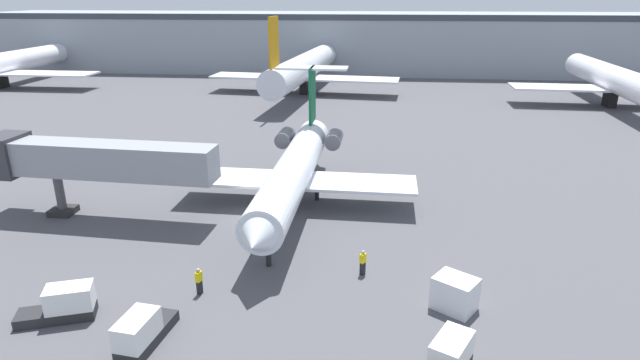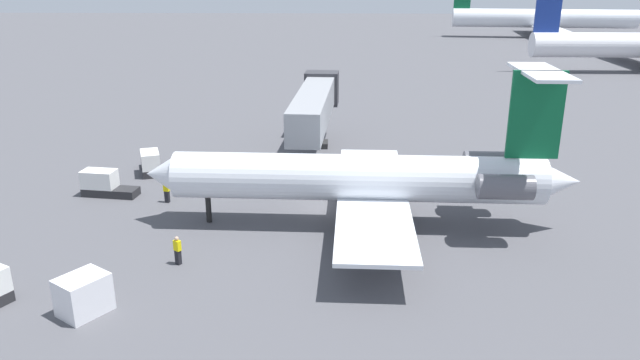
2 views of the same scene
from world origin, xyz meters
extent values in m
cube|color=#4C4C51|center=(0.00, 0.00, -0.05)|extent=(400.00, 400.00, 0.10)
cylinder|color=silver|center=(3.28, 1.87, 3.26)|extent=(3.53, 23.40, 2.96)
cone|color=silver|center=(2.97, -10.59, 3.26)|extent=(2.87, 2.27, 2.81)
cone|color=silver|center=(3.59, 14.44, 3.26)|extent=(2.58, 2.66, 2.52)
cube|color=silver|center=(8.70, 2.74, 2.08)|extent=(9.12, 4.62, 0.24)
cube|color=silver|center=(-2.09, 3.00, 2.08)|extent=(9.12, 4.62, 0.24)
cylinder|color=#595960|center=(5.88, 10.48, 3.66)|extent=(1.58, 3.24, 1.50)
cylinder|color=#595960|center=(1.12, 10.60, 3.66)|extent=(1.58, 3.24, 1.50)
cube|color=#0C5933|center=(3.54, 12.54, 7.43)|extent=(0.32, 3.20, 5.39)
cube|color=silver|center=(3.54, 12.54, 10.02)|extent=(6.86, 2.57, 0.20)
cylinder|color=black|center=(3.04, -7.80, 0.89)|extent=(0.36, 0.36, 1.78)
cylinder|color=black|center=(4.93, 3.83, 0.89)|extent=(0.36, 0.36, 1.78)
cylinder|color=black|center=(1.73, 3.91, 0.89)|extent=(0.36, 0.36, 1.78)
cube|color=gray|center=(-10.73, -1.45, 4.78)|extent=(17.47, 3.55, 2.60)
cube|color=#333338|center=(-19.00, -1.00, 4.78)|extent=(2.57, 3.33, 3.20)
cylinder|color=#4C4C51|center=(-15.06, -1.22, 1.74)|extent=(0.70, 0.70, 3.48)
cube|color=#262626|center=(-15.06, -1.22, 0.25)|extent=(1.80, 1.80, 0.50)
cube|color=black|center=(-0.35, -11.50, 0.42)|extent=(0.31, 0.37, 0.85)
cube|color=yellow|center=(-0.35, -11.50, 1.15)|extent=(0.35, 0.45, 0.60)
sphere|color=tan|center=(-0.35, -11.50, 1.57)|extent=(0.24, 0.24, 0.24)
cube|color=black|center=(9.15, -8.28, 0.42)|extent=(0.38, 0.40, 0.85)
cube|color=yellow|center=(9.15, -8.28, 1.15)|extent=(0.44, 0.48, 0.60)
sphere|color=tan|center=(9.15, -8.28, 1.57)|extent=(0.24, 0.24, 0.24)
cube|color=white|center=(13.42, -16.84, 1.25)|extent=(2.37, 2.78, 1.30)
cube|color=#262628|center=(-1.58, -16.01, 0.30)|extent=(1.90, 4.15, 0.60)
cube|color=white|center=(-1.68, -16.80, 1.25)|extent=(1.69, 2.56, 1.30)
cube|color=#262628|center=(-7.28, -14.76, 0.30)|extent=(4.24, 2.67, 0.60)
cube|color=white|center=(-6.53, -14.49, 1.25)|extent=(2.73, 2.13, 1.30)
cube|color=silver|center=(14.35, -11.50, 0.96)|extent=(2.83, 2.70, 1.92)
cube|color=#8C939E|center=(0.00, 83.43, 6.36)|extent=(155.84, 20.63, 12.71)
cube|color=#333842|center=(0.00, 73.32, 12.11)|extent=(155.84, 0.60, 1.20)
cube|color=black|center=(-60.07, 53.32, 1.20)|extent=(1.20, 2.80, 2.40)
cylinder|color=silver|center=(-2.80, 53.42, 4.59)|extent=(8.29, 39.71, 4.39)
cube|color=orange|center=(-4.56, 35.77, 10.29)|extent=(0.70, 4.01, 7.00)
cube|color=silver|center=(-2.80, 53.42, 2.80)|extent=(33.58, 9.27, 0.30)
cube|color=black|center=(-2.80, 53.42, 1.20)|extent=(1.20, 2.80, 2.40)
cylinder|color=white|center=(46.32, 47.25, 4.34)|extent=(5.25, 35.94, 3.88)
cube|color=white|center=(46.32, 47.25, 2.80)|extent=(30.29, 7.15, 0.30)
cube|color=black|center=(46.32, 47.25, 1.20)|extent=(1.20, 2.80, 2.40)
camera|label=1|loc=(9.41, -36.95, 16.70)|focal=28.91mm
camera|label=2|loc=(39.51, 0.65, 15.68)|focal=33.92mm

